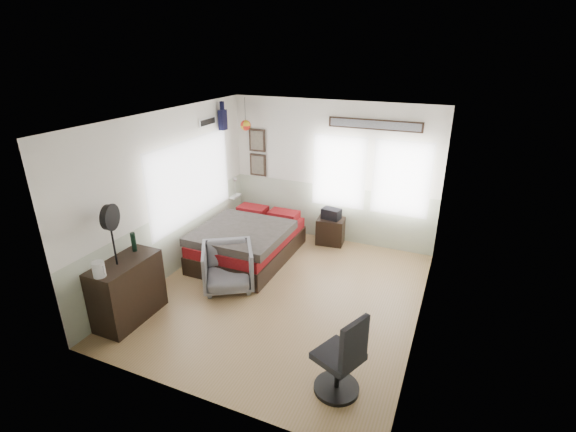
{
  "coord_description": "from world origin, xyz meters",
  "views": [
    {
      "loc": [
        2.26,
        -5.06,
        3.59
      ],
      "look_at": [
        -0.1,
        0.4,
        1.15
      ],
      "focal_mm": 26.0,
      "sensor_mm": 36.0,
      "label": 1
    }
  ],
  "objects_px": {
    "armchair": "(228,267)",
    "task_chair": "(342,363)",
    "bed": "(248,242)",
    "nightstand": "(331,231)",
    "dresser": "(128,290)"
  },
  "relations": [
    {
      "from": "armchair",
      "to": "nightstand",
      "type": "xyz_separation_m",
      "value": [
        0.99,
        2.19,
        -0.1
      ]
    },
    {
      "from": "armchair",
      "to": "task_chair",
      "type": "relative_size",
      "value": 0.77
    },
    {
      "from": "armchair",
      "to": "task_chair",
      "type": "xyz_separation_m",
      "value": [
        2.28,
        -1.41,
        0.06
      ]
    },
    {
      "from": "armchair",
      "to": "task_chair",
      "type": "distance_m",
      "value": 2.68
    },
    {
      "from": "bed",
      "to": "nightstand",
      "type": "height_order",
      "value": "bed"
    },
    {
      "from": "nightstand",
      "to": "bed",
      "type": "bearing_deg",
      "value": -141.32
    },
    {
      "from": "dresser",
      "to": "armchair",
      "type": "bearing_deg",
      "value": 55.95
    },
    {
      "from": "bed",
      "to": "dresser",
      "type": "bearing_deg",
      "value": -106.08
    },
    {
      "from": "dresser",
      "to": "task_chair",
      "type": "relative_size",
      "value": 0.98
    },
    {
      "from": "dresser",
      "to": "nightstand",
      "type": "relative_size",
      "value": 1.96
    },
    {
      "from": "bed",
      "to": "nightstand",
      "type": "bearing_deg",
      "value": 45.11
    },
    {
      "from": "task_chair",
      "to": "nightstand",
      "type": "bearing_deg",
      "value": 133.25
    },
    {
      "from": "armchair",
      "to": "nightstand",
      "type": "height_order",
      "value": "armchair"
    },
    {
      "from": "dresser",
      "to": "task_chair",
      "type": "xyz_separation_m",
      "value": [
        3.13,
        -0.16,
        -0.03
      ]
    },
    {
      "from": "bed",
      "to": "nightstand",
      "type": "distance_m",
      "value": 1.67
    }
  ]
}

